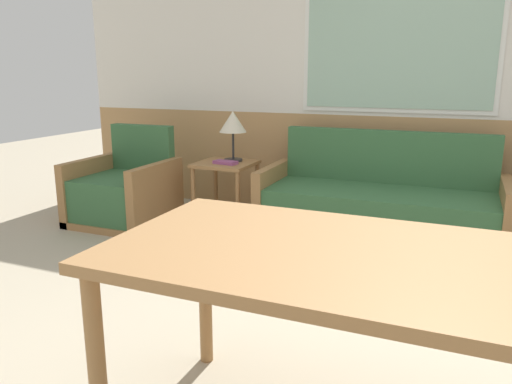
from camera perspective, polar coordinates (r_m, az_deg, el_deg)
name	(u,v)px	position (r m, az deg, el deg)	size (l,w,h in m)	color
wall_back	(440,69)	(4.60, 20.28, 13.01)	(7.20, 0.09, 2.70)	tan
couch	(379,208)	(4.21, 13.87, -1.76)	(1.93, 0.77, 0.86)	#9E7042
armchair	(124,194)	(4.69, -14.81, -0.19)	(0.80, 0.78, 0.86)	#9E7042
side_table	(226,173)	(4.53, -3.49, 2.17)	(0.50, 0.50, 0.55)	#9E7042
table_lamp	(233,124)	(4.52, -2.65, 7.82)	(0.25, 0.25, 0.45)	#262628
book_stack	(225,162)	(4.42, -3.52, 3.40)	(0.22, 0.13, 0.03)	#994C84
dining_table	(444,287)	(1.63, 20.70, -10.08)	(2.17, 0.86, 0.78)	#9E7042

